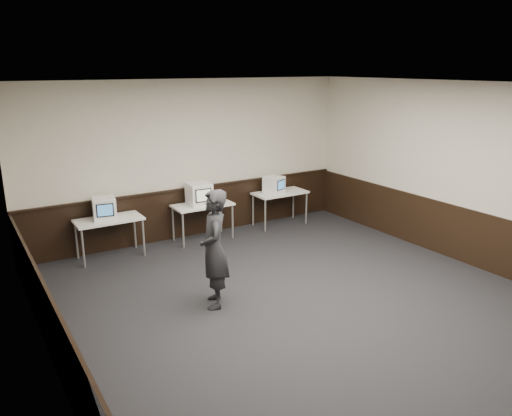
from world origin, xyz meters
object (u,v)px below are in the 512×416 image
(desk_left, at_px, (109,222))
(emac_right, at_px, (274,184))
(emac_center, at_px, (199,194))
(emac_left, at_px, (104,208))
(person, at_px, (214,249))
(desk_center, at_px, (203,207))
(desk_right, at_px, (280,195))

(desk_left, height_order, emac_right, emac_right)
(desk_left, height_order, emac_center, emac_center)
(desk_left, xyz_separation_m, emac_right, (3.66, 0.03, 0.25))
(emac_left, bearing_deg, desk_left, -16.52)
(emac_left, relative_size, person, 0.28)
(desk_center, bearing_deg, desk_right, 0.00)
(desk_left, bearing_deg, desk_right, 0.00)
(emac_right, bearing_deg, emac_left, 160.51)
(emac_left, relative_size, emac_center, 0.97)
(emac_right, bearing_deg, desk_center, 161.42)
(desk_right, xyz_separation_m, emac_right, (-0.14, 0.03, 0.25))
(desk_left, xyz_separation_m, emac_left, (-0.05, 0.03, 0.27))
(emac_center, height_order, emac_right, emac_center)
(emac_left, bearing_deg, desk_right, 10.45)
(emac_center, xyz_separation_m, emac_right, (1.82, 0.03, -0.04))
(emac_right, relative_size, person, 0.27)
(desk_center, height_order, emac_left, emac_left)
(emac_right, bearing_deg, desk_right, -30.44)
(emac_center, bearing_deg, person, -107.47)
(desk_center, bearing_deg, desk_left, 180.00)
(emac_left, bearing_deg, emac_right, 10.86)
(desk_right, bearing_deg, desk_left, 180.00)
(desk_left, height_order, desk_right, same)
(desk_center, height_order, emac_center, emac_center)
(desk_right, distance_m, emac_right, 0.29)
(emac_left, bearing_deg, person, -62.53)
(emac_left, height_order, person, person)
(desk_left, distance_m, person, 2.84)
(desk_center, height_order, emac_right, emac_right)
(emac_right, xyz_separation_m, person, (-2.89, -2.76, -0.05))
(desk_left, height_order, person, person)
(desk_left, height_order, emac_left, emac_left)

